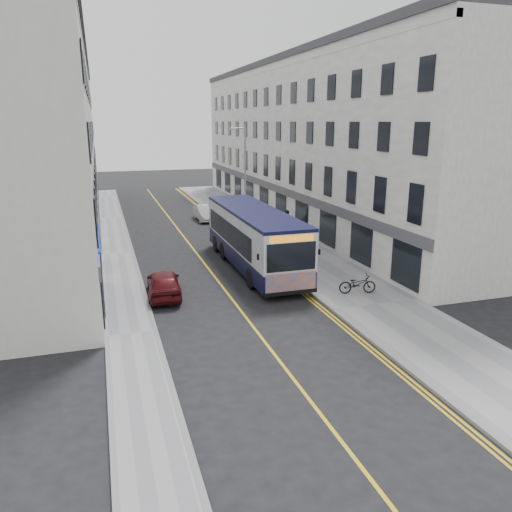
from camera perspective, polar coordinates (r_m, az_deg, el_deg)
ground at (r=22.82m, az=-1.67°, el=-6.38°), size 140.00×140.00×0.00m
pavement_east at (r=35.57m, az=2.79°, el=1.62°), size 4.50×64.00×0.12m
pavement_west at (r=33.51m, az=-15.60°, el=0.22°), size 2.00×64.00×0.12m
kerb_east at (r=34.87m, az=-0.69°, el=1.37°), size 0.18×64.00×0.13m
kerb_west at (r=33.54m, az=-13.90°, el=0.36°), size 0.18×64.00×0.13m
road_centre_line at (r=33.99m, az=-7.16°, el=0.78°), size 0.12×64.00×0.01m
road_dbl_yellow_inner at (r=34.77m, az=-1.40°, el=1.22°), size 0.10×64.00×0.01m
road_dbl_yellow_outer at (r=34.82m, az=-1.08°, el=1.24°), size 0.10×64.00×0.01m
terrace_east at (r=44.92m, az=5.31°, el=12.70°), size 6.00×46.00×13.00m
terrace_west at (r=41.63m, az=-22.35°, el=11.47°), size 6.00×46.00×13.00m
streetlamp at (r=36.06m, az=-1.37°, el=8.79°), size 1.32×0.18×8.00m
city_bus at (r=28.98m, az=-0.25°, el=2.26°), size 2.79×11.98×3.48m
bicycle at (r=25.16m, az=11.51°, el=-3.15°), size 1.94×1.01×0.97m
pedestrian_near at (r=33.98m, az=5.17°, el=2.40°), size 0.67×0.54×1.58m
pedestrian_far at (r=37.84m, az=3.60°, el=3.91°), size 1.01×0.87×1.80m
car_white at (r=43.87m, az=-5.86°, el=4.93°), size 1.42×3.96×1.30m
car_maroon at (r=24.97m, az=-10.49°, el=-3.07°), size 1.87×4.04×1.34m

